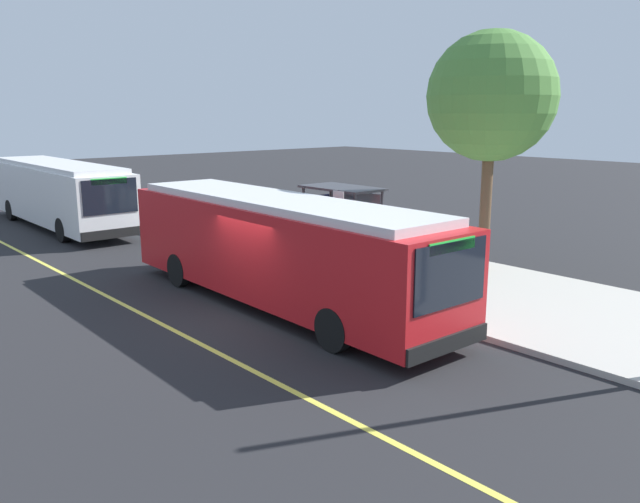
{
  "coord_description": "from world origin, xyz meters",
  "views": [
    {
      "loc": [
        13.09,
        -9.2,
        5.14
      ],
      "look_at": [
        1.08,
        1.31,
        1.67
      ],
      "focal_mm": 35.94,
      "sensor_mm": 36.0,
      "label": 1
    }
  ],
  "objects_px": {
    "transit_bus_second": "(59,192)",
    "transit_bus_main": "(278,247)",
    "route_sign_post": "(339,224)",
    "pedestrian_commuter": "(276,234)",
    "waiting_bench": "(348,243)"
  },
  "relations": [
    {
      "from": "transit_bus_second",
      "to": "transit_bus_main",
      "type": "bearing_deg",
      "value": 0.33
    },
    {
      "from": "transit_bus_main",
      "to": "route_sign_post",
      "type": "relative_size",
      "value": 4.18
    },
    {
      "from": "transit_bus_second",
      "to": "pedestrian_commuter",
      "type": "distance_m",
      "value": 12.85
    },
    {
      "from": "transit_bus_main",
      "to": "waiting_bench",
      "type": "xyz_separation_m",
      "value": [
        -2.67,
        5.15,
        -0.98
      ]
    },
    {
      "from": "transit_bus_main",
      "to": "route_sign_post",
      "type": "bearing_deg",
      "value": 92.84
    },
    {
      "from": "pedestrian_commuter",
      "to": "route_sign_post",
      "type": "bearing_deg",
      "value": -6.59
    },
    {
      "from": "route_sign_post",
      "to": "transit_bus_second",
      "type": "bearing_deg",
      "value": -171.54
    },
    {
      "from": "waiting_bench",
      "to": "route_sign_post",
      "type": "xyz_separation_m",
      "value": [
        2.56,
        -2.85,
        1.32
      ]
    },
    {
      "from": "transit_bus_main",
      "to": "waiting_bench",
      "type": "height_order",
      "value": "transit_bus_main"
    },
    {
      "from": "waiting_bench",
      "to": "route_sign_post",
      "type": "distance_m",
      "value": 4.05
    },
    {
      "from": "transit_bus_main",
      "to": "transit_bus_second",
      "type": "height_order",
      "value": "same"
    },
    {
      "from": "pedestrian_commuter",
      "to": "waiting_bench",
      "type": "bearing_deg",
      "value": 67.41
    },
    {
      "from": "route_sign_post",
      "to": "pedestrian_commuter",
      "type": "relative_size",
      "value": 1.66
    },
    {
      "from": "transit_bus_main",
      "to": "waiting_bench",
      "type": "bearing_deg",
      "value": 117.39
    },
    {
      "from": "waiting_bench",
      "to": "pedestrian_commuter",
      "type": "xyz_separation_m",
      "value": [
        -1.01,
        -2.44,
        0.48
      ]
    }
  ]
}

